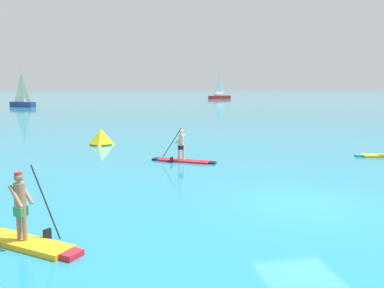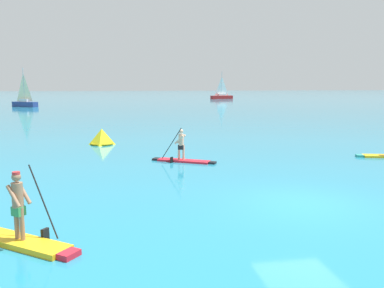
{
  "view_description": "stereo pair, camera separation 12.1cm",
  "coord_description": "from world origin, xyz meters",
  "px_view_note": "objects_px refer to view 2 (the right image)",
  "views": [
    {
      "loc": [
        -5.62,
        -11.54,
        3.78
      ],
      "look_at": [
        -2.35,
        7.15,
        0.93
      ],
      "focal_mm": 37.42,
      "sensor_mm": 36.0,
      "label": 1
    },
    {
      "loc": [
        -5.5,
        -11.56,
        3.78
      ],
      "look_at": [
        -2.35,
        7.15,
        0.93
      ],
      "focal_mm": 37.42,
      "sensor_mm": 36.0,
      "label": 2
    }
  ],
  "objects_px": {
    "paddleboarder_near_left": "(23,232)",
    "paddleboarder_mid_center": "(182,155)",
    "sailboat_right_horizon": "(222,96)",
    "sailboat_left_horizon": "(25,101)",
    "race_marker_buoy": "(102,138)"
  },
  "relations": [
    {
      "from": "paddleboarder_near_left",
      "to": "race_marker_buoy",
      "type": "relative_size",
      "value": 1.91
    },
    {
      "from": "race_marker_buoy",
      "to": "sailboat_right_horizon",
      "type": "distance_m",
      "value": 80.45
    },
    {
      "from": "sailboat_left_horizon",
      "to": "sailboat_right_horizon",
      "type": "relative_size",
      "value": 0.93
    },
    {
      "from": "paddleboarder_mid_center",
      "to": "race_marker_buoy",
      "type": "relative_size",
      "value": 2.1
    },
    {
      "from": "paddleboarder_near_left",
      "to": "sailboat_left_horizon",
      "type": "bearing_deg",
      "value": 139.58
    },
    {
      "from": "paddleboarder_near_left",
      "to": "race_marker_buoy",
      "type": "height_order",
      "value": "paddleboarder_near_left"
    },
    {
      "from": "paddleboarder_near_left",
      "to": "paddleboarder_mid_center",
      "type": "distance_m",
      "value": 10.89
    },
    {
      "from": "sailboat_left_horizon",
      "to": "paddleboarder_mid_center",
      "type": "bearing_deg",
      "value": -34.29
    },
    {
      "from": "paddleboarder_mid_center",
      "to": "sailboat_right_horizon",
      "type": "relative_size",
      "value": 0.43
    },
    {
      "from": "paddleboarder_mid_center",
      "to": "sailboat_left_horizon",
      "type": "xyz_separation_m",
      "value": [
        -19.24,
        51.98,
        0.57
      ]
    },
    {
      "from": "paddleboarder_mid_center",
      "to": "sailboat_left_horizon",
      "type": "relative_size",
      "value": 0.47
    },
    {
      "from": "paddleboarder_near_left",
      "to": "sailboat_left_horizon",
      "type": "relative_size",
      "value": 0.43
    },
    {
      "from": "sailboat_left_horizon",
      "to": "paddleboarder_near_left",
      "type": "bearing_deg",
      "value": -41.72
    },
    {
      "from": "sailboat_left_horizon",
      "to": "sailboat_right_horizon",
      "type": "height_order",
      "value": "sailboat_right_horizon"
    },
    {
      "from": "race_marker_buoy",
      "to": "sailboat_right_horizon",
      "type": "xyz_separation_m",
      "value": [
        26.4,
        76.0,
        0.4
      ]
    }
  ]
}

